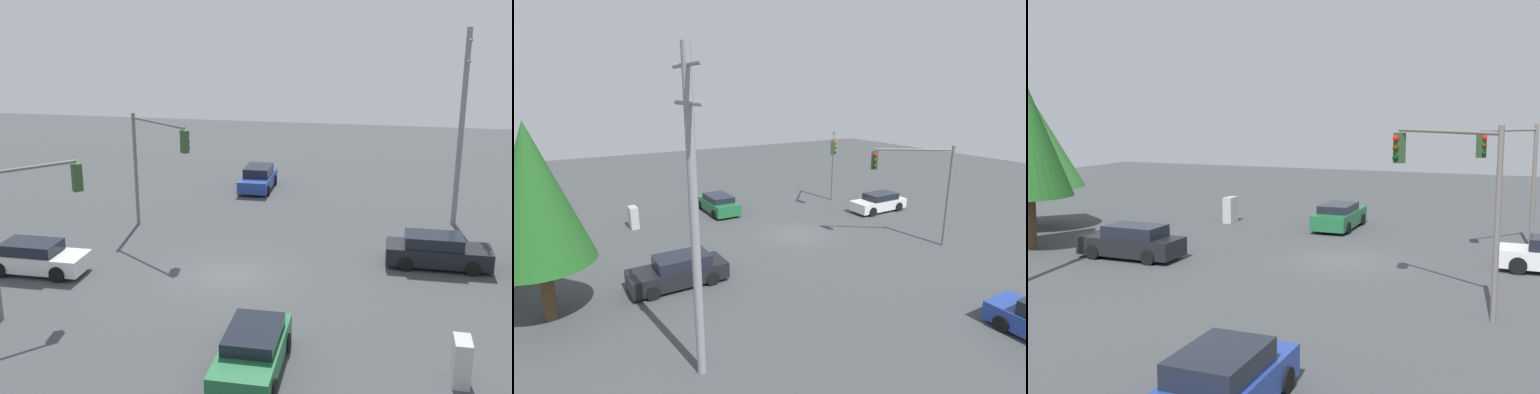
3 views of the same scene
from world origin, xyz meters
The scene contains 8 objects.
ground_plane centered at (0.00, 0.00, 0.00)m, with size 80.00×80.00×0.00m, color #424447.
sedan_dark centered at (-2.82, 8.63, 0.70)m, with size 1.87×4.50×1.45m.
sedan_blue centered at (-14.01, -1.58, 0.68)m, with size 4.18×1.92×1.44m.
sedan_green centered at (7.18, 2.42, 0.67)m, with size 4.53×1.95×1.37m.
traffic_signal_main centered at (4.54, -6.34, 3.91)m, with size 2.79×2.45×5.71m.
traffic_signal_cross centered at (-4.77, -4.94, 4.10)m, with size 2.81×3.79×5.91m.
electrical_cabinet centered at (6.66, 8.70, 0.72)m, with size 0.93×0.52×1.45m, color #B2B2AD.
tree_far centered at (1.03, 17.75, 4.82)m, with size 5.56×5.56×7.40m.
Camera 3 is at (-25.44, -7.56, 6.36)m, focal length 45.00 mm.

